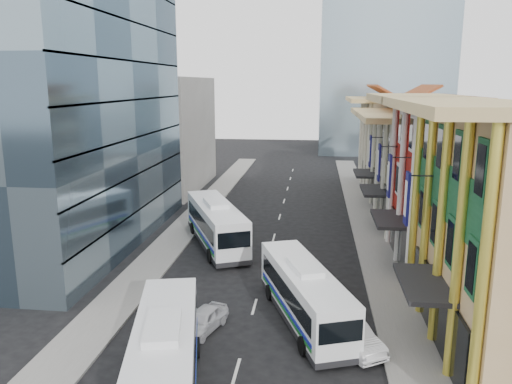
# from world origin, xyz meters

# --- Properties ---
(ground) EXTENTS (200.00, 200.00, 0.00)m
(ground) POSITION_xyz_m (0.00, 0.00, 0.00)
(ground) COLOR black
(ground) RESTS_ON ground
(sidewalk_right) EXTENTS (3.00, 90.00, 0.15)m
(sidewalk_right) POSITION_xyz_m (8.50, 22.00, 0.07)
(sidewalk_right) COLOR slate
(sidewalk_right) RESTS_ON ground
(sidewalk_left) EXTENTS (3.00, 90.00, 0.15)m
(sidewalk_left) POSITION_xyz_m (-8.50, 22.00, 0.07)
(sidewalk_left) COLOR slate
(sidewalk_left) RESTS_ON ground
(shophouse_red) EXTENTS (8.00, 10.00, 12.00)m
(shophouse_red) POSITION_xyz_m (14.00, 17.00, 6.00)
(shophouse_red) COLOR #A81B13
(shophouse_red) RESTS_ON ground
(shophouse_cream_near) EXTENTS (8.00, 9.00, 10.00)m
(shophouse_cream_near) POSITION_xyz_m (14.00, 26.50, 5.00)
(shophouse_cream_near) COLOR beige
(shophouse_cream_near) RESTS_ON ground
(shophouse_cream_mid) EXTENTS (8.00, 9.00, 10.00)m
(shophouse_cream_mid) POSITION_xyz_m (14.00, 35.50, 5.00)
(shophouse_cream_mid) COLOR beige
(shophouse_cream_mid) RESTS_ON ground
(shophouse_cream_far) EXTENTS (8.00, 12.00, 11.00)m
(shophouse_cream_far) POSITION_xyz_m (14.00, 46.00, 5.50)
(shophouse_cream_far) COLOR beige
(shophouse_cream_far) RESTS_ON ground
(office_tower) EXTENTS (12.00, 26.00, 30.00)m
(office_tower) POSITION_xyz_m (-17.00, 19.00, 15.00)
(office_tower) COLOR #384B59
(office_tower) RESTS_ON ground
(office_block_far) EXTENTS (10.00, 18.00, 14.00)m
(office_block_far) POSITION_xyz_m (-16.00, 42.00, 7.00)
(office_block_far) COLOR gray
(office_block_far) RESTS_ON ground
(bus_left_near) EXTENTS (5.12, 11.67, 3.64)m
(bus_left_near) POSITION_xyz_m (-2.64, -1.57, 1.82)
(bus_left_near) COLOR silver
(bus_left_near) RESTS_ON ground
(bus_left_far) EXTENTS (7.45, 12.14, 3.86)m
(bus_left_far) POSITION_xyz_m (-4.61, 19.32, 1.93)
(bus_left_far) COLOR white
(bus_left_far) RESTS_ON ground
(bus_right) EXTENTS (5.98, 10.92, 3.43)m
(bus_right) POSITION_xyz_m (3.03, 6.54, 1.72)
(bus_right) COLOR white
(bus_right) RESTS_ON ground
(sedan_left) EXTENTS (2.60, 4.02, 1.27)m
(sedan_left) POSITION_xyz_m (-2.41, 4.68, 0.64)
(sedan_left) COLOR silver
(sedan_left) RESTS_ON ground
(sedan_right) EXTENTS (3.54, 4.54, 1.44)m
(sedan_right) POSITION_xyz_m (5.50, 3.81, 0.72)
(sedan_right) COLOR silver
(sedan_right) RESTS_ON ground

